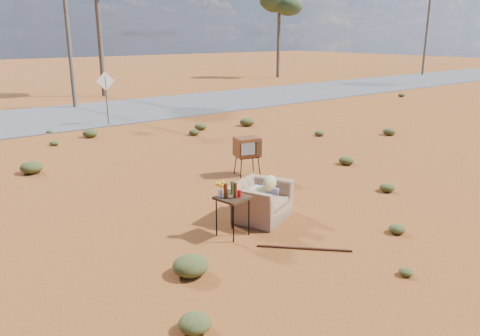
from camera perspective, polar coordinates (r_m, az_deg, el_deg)
ground at (r=9.72m, az=3.91°, el=-6.21°), size 140.00×140.00×0.00m
highway at (r=22.80m, az=-22.13°, el=5.66°), size 140.00×7.00×0.04m
armchair at (r=9.64m, az=2.59°, el=-3.35°), size 1.52×1.34×1.02m
tv_unit at (r=12.45m, az=0.89°, el=2.53°), size 0.75×0.66×1.03m
side_table at (r=8.66m, az=-1.23°, el=-3.38°), size 0.63×0.63×1.08m
rusty_bar at (r=8.48m, az=7.82°, el=-9.66°), size 1.21×1.22×0.04m
road_sign at (r=20.26m, az=-16.04°, el=9.30°), size 0.78×0.06×2.19m
eucalyptus_right at (r=41.62m, az=4.81°, el=19.15°), size 3.20×3.20×7.10m
utility_pole_center at (r=25.48m, az=-20.33°, el=16.18°), size 1.40×0.20×8.00m
utility_pole_east at (r=46.77m, az=21.84°, el=15.56°), size 1.40×0.20×8.00m
scrub_patch at (r=12.75m, az=-12.22°, el=-0.42°), size 17.49×8.07×0.33m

